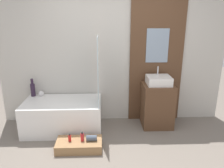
% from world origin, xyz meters
% --- Properties ---
extents(wall_tiled_back, '(4.20, 0.06, 2.60)m').
position_xyz_m(wall_tiled_back, '(0.00, 1.58, 1.30)').
color(wall_tiled_back, beige).
rests_on(wall_tiled_back, ground_plane).
extents(wall_wood_accent, '(0.99, 0.04, 2.60)m').
position_xyz_m(wall_wood_accent, '(0.81, 1.53, 1.31)').
color(wall_wood_accent, brown).
rests_on(wall_wood_accent, ground_plane).
extents(bathtub, '(1.35, 0.76, 0.55)m').
position_xyz_m(bathtub, '(-0.90, 1.15, 0.28)').
color(bathtub, white).
rests_on(bathtub, ground_plane).
extents(glass_shower_screen, '(0.01, 0.51, 1.13)m').
position_xyz_m(glass_shower_screen, '(-0.25, 1.05, 1.11)').
color(glass_shower_screen, silver).
rests_on(glass_shower_screen, bathtub).
extents(wooden_step_bench, '(0.70, 0.37, 0.14)m').
position_xyz_m(wooden_step_bench, '(-0.56, 0.52, 0.07)').
color(wooden_step_bench, '#997047').
rests_on(wooden_step_bench, ground_plane).
extents(vanity_cabinet, '(0.55, 0.50, 0.80)m').
position_xyz_m(vanity_cabinet, '(0.81, 1.26, 0.40)').
color(vanity_cabinet, brown).
rests_on(vanity_cabinet, ground_plane).
extents(sink, '(0.42, 0.37, 0.31)m').
position_xyz_m(sink, '(0.81, 1.26, 0.88)').
color(sink, white).
rests_on(sink, vanity_cabinet).
extents(vase_tall_dark, '(0.08, 0.08, 0.33)m').
position_xyz_m(vase_tall_dark, '(-1.48, 1.44, 0.68)').
color(vase_tall_dark, '#2D1E33').
rests_on(vase_tall_dark, bathtub).
extents(vase_round_light, '(0.10, 0.10, 0.10)m').
position_xyz_m(vase_round_light, '(-1.33, 1.43, 0.60)').
color(vase_round_light, white).
rests_on(vase_round_light, bathtub).
extents(bottle_soap_primary, '(0.05, 0.05, 0.12)m').
position_xyz_m(bottle_soap_primary, '(-0.70, 0.52, 0.19)').
color(bottle_soap_primary, red).
rests_on(bottle_soap_primary, wooden_step_bench).
extents(bottle_soap_secondary, '(0.05, 0.05, 0.15)m').
position_xyz_m(bottle_soap_secondary, '(-0.50, 0.52, 0.21)').
color(bottle_soap_secondary, red).
rests_on(bottle_soap_secondary, wooden_step_bench).
extents(towel_roll, '(0.16, 0.09, 0.09)m').
position_xyz_m(towel_roll, '(-0.36, 0.52, 0.19)').
color(towel_roll, '#4C5666').
rests_on(towel_roll, wooden_step_bench).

